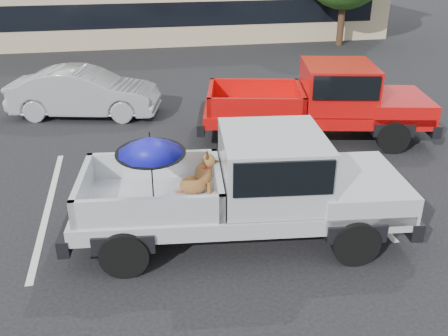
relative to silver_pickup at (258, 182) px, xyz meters
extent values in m
plane|color=black|center=(-0.70, -0.20, -1.05)|extent=(90.00, 90.00, 0.00)
cube|color=silver|center=(-3.70, 1.80, -1.05)|extent=(0.12, 5.00, 0.01)
cube|color=silver|center=(2.30, 1.80, -1.05)|extent=(0.12, 5.00, 0.01)
cube|color=black|center=(1.30, 16.82, 0.45)|extent=(18.00, 0.08, 1.10)
cylinder|color=#332114|center=(8.30, 15.80, 0.31)|extent=(0.32, 0.32, 2.73)
cylinder|color=black|center=(-2.25, -0.67, -0.67)|extent=(0.79, 0.36, 0.76)
cylinder|color=black|center=(-2.05, 1.16, -0.67)|extent=(0.79, 0.36, 0.76)
cylinder|color=black|center=(1.33, -1.07, -0.67)|extent=(0.79, 0.36, 0.76)
cylinder|color=black|center=(1.53, 0.76, -0.67)|extent=(0.79, 0.36, 0.76)
cube|color=silver|center=(-0.31, 0.04, -0.38)|extent=(5.57, 2.51, 0.28)
cube|color=silver|center=(1.68, -0.18, -0.17)|extent=(1.70, 2.07, 0.46)
cube|color=black|center=(2.42, -0.27, -0.55)|extent=(0.42, 1.97, 0.30)
cube|color=black|center=(-3.04, 0.34, -0.55)|extent=(0.40, 1.97, 0.28)
cube|color=silver|center=(0.23, -0.02, 0.30)|extent=(1.84, 2.01, 1.05)
cube|color=black|center=(0.23, -0.02, 0.50)|extent=(1.71, 2.09, 0.55)
cube|color=black|center=(-1.75, 0.20, -0.32)|extent=(2.49, 2.08, 0.10)
cube|color=silver|center=(-1.66, 1.07, -0.02)|extent=(2.30, 0.35, 0.50)
cube|color=silver|center=(-1.85, -0.66, -0.02)|extent=(2.30, 0.35, 0.50)
cube|color=silver|center=(-2.85, 0.32, -0.02)|extent=(0.30, 1.84, 0.50)
cube|color=silver|center=(-0.66, 0.08, -0.02)|extent=(0.30, 1.84, 0.50)
ellipsoid|color=brown|center=(-1.03, 0.31, -0.11)|extent=(0.52, 0.45, 0.32)
cylinder|color=brown|center=(-0.79, 0.21, -0.15)|extent=(0.07, 0.07, 0.24)
cylinder|color=brown|center=(-0.77, 0.36, -0.15)|extent=(0.07, 0.07, 0.24)
ellipsoid|color=brown|center=(-0.87, 0.29, 0.09)|extent=(0.33, 0.30, 0.43)
cylinder|color=red|center=(-0.85, 0.29, 0.23)|extent=(0.21, 0.21, 0.04)
sphere|color=brown|center=(-0.78, 0.28, 0.33)|extent=(0.23, 0.23, 0.23)
cone|color=black|center=(-0.65, 0.27, 0.31)|extent=(0.17, 0.13, 0.11)
cone|color=black|center=(-0.80, 0.23, 0.44)|extent=(0.08, 0.08, 0.12)
cone|color=black|center=(-0.79, 0.35, 0.44)|extent=(0.08, 0.08, 0.12)
cylinder|color=brown|center=(-1.21, 0.33, -0.21)|extent=(0.28, 0.05, 0.10)
cylinder|color=black|center=(-1.73, 0.00, 0.25)|extent=(0.02, 0.10, 1.05)
cone|color=#1414AF|center=(-1.73, 0.00, 0.80)|extent=(1.10, 1.12, 0.36)
cylinder|color=black|center=(-1.73, 0.00, 0.96)|extent=(0.02, 0.02, 0.10)
cylinder|color=black|center=(-1.73, 0.00, 0.67)|extent=(1.10, 1.10, 0.09)
cylinder|color=black|center=(0.56, 3.79, -0.66)|extent=(0.83, 0.45, 0.78)
cylinder|color=black|center=(0.96, 5.63, -0.66)|extent=(0.83, 0.45, 0.78)
cylinder|color=black|center=(4.17, 2.99, -0.66)|extent=(0.83, 0.45, 0.78)
cylinder|color=black|center=(4.58, 4.84, -0.66)|extent=(0.83, 0.45, 0.78)
cube|color=red|center=(2.62, 4.30, -0.36)|extent=(5.84, 3.12, 0.29)
cube|color=red|center=(4.62, 3.86, -0.15)|extent=(1.93, 2.26, 0.47)
cube|color=black|center=(5.38, 3.70, -0.54)|extent=(0.63, 2.01, 0.31)
cube|color=black|center=(-0.15, 4.91, -0.54)|extent=(0.61, 2.01, 0.29)
cube|color=red|center=(3.17, 4.18, 0.34)|extent=(2.06, 2.21, 1.08)
cube|color=black|center=(3.17, 4.18, 0.54)|extent=(1.93, 2.28, 0.57)
cube|color=black|center=(1.16, 4.62, -0.30)|extent=(2.72, 2.36, 0.10)
cube|color=red|center=(1.35, 5.50, 0.01)|extent=(2.33, 0.61, 0.51)
cube|color=red|center=(0.97, 3.75, 0.01)|extent=(2.33, 0.61, 0.51)
cube|color=red|center=(0.06, 4.86, 0.01)|extent=(0.51, 1.87, 0.51)
cube|color=red|center=(2.26, 4.38, 0.01)|extent=(0.51, 1.87, 0.51)
imported|color=#9EA0A5|center=(-3.22, 7.28, -0.36)|extent=(4.44, 2.40, 1.39)
camera|label=1|loc=(-2.01, -7.19, 3.69)|focal=40.00mm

